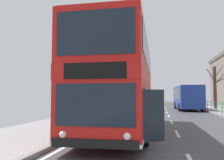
{
  "coord_description": "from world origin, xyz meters",
  "views": [
    {
      "loc": [
        -0.81,
        -3.77,
        1.72
      ],
      "look_at": [
        -2.76,
        5.93,
        2.41
      ],
      "focal_mm": 37.26,
      "sensor_mm": 36.0,
      "label": 1
    }
  ],
  "objects": [
    {
      "name": "double_decker_bus_main",
      "position": [
        -2.58,
        7.71,
        2.31
      ],
      "size": [
        3.35,
        10.96,
        4.41
      ],
      "color": "red",
      "rests_on": "ground"
    },
    {
      "name": "background_bus_far_lane",
      "position": [
        2.66,
        26.73,
        1.61
      ],
      "size": [
        2.87,
        9.26,
        2.92
      ],
      "color": "navy",
      "rests_on": "ground"
    },
    {
      "name": "bare_tree_far_00",
      "position": [
        6.18,
        27.6,
        2.89
      ],
      "size": [
        2.42,
        1.16,
        5.43
      ],
      "color": "#423328",
      "rests_on": "ground"
    }
  ]
}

